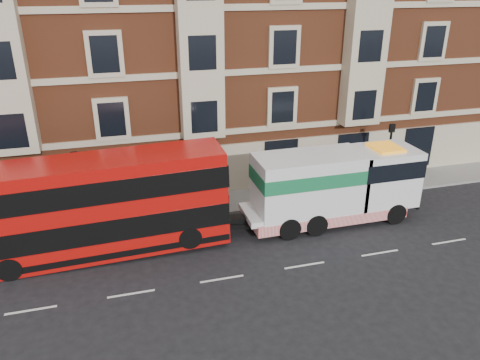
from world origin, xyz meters
name	(u,v)px	position (x,y,z in m)	size (l,w,h in m)	color
ground	(222,279)	(0.00, 0.00, 0.00)	(120.00, 120.00, 0.00)	black
sidewalk	(192,206)	(0.00, 7.50, 0.07)	(90.00, 3.00, 0.15)	slate
victorian_terrace	(173,18)	(0.50, 15.00, 10.07)	(45.00, 12.00, 20.40)	brown
lamp_post_west	(79,185)	(-6.00, 6.20, 2.68)	(0.35, 0.15, 4.35)	black
lamp_post_east	(389,153)	(12.00, 6.20, 2.68)	(0.35, 0.15, 4.35)	black
double_decker_bus	(99,205)	(-5.03, 3.75, 2.58)	(12.04, 2.76, 4.87)	#B60D0A
tow_truck	(331,186)	(7.04, 3.75, 2.13)	(9.64, 2.85, 4.02)	white
pedestrian	(49,217)	(-7.71, 6.29, 1.05)	(0.65, 0.43, 1.79)	#1C2738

